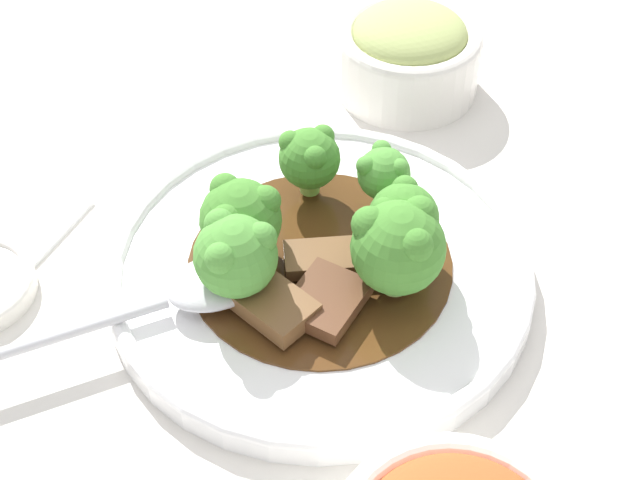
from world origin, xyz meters
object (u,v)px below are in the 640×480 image
main_plate (320,268)px  broccoli_floret_4 (240,218)px  broccoli_floret_0 (403,217)px  broccoli_floret_5 (310,157)px  serving_spoon (182,294)px  beef_strip_1 (278,307)px  broccoli_floret_3 (384,173)px  beef_strip_0 (331,256)px  broccoli_floret_1 (235,255)px  side_bowl_appetizer (408,52)px  beef_strip_2 (326,300)px  broccoli_floret_2 (398,246)px

main_plate → broccoli_floret_4: (-0.04, -0.02, 0.04)m
broccoli_floret_4 → broccoli_floret_0: bearing=33.6°
broccoli_floret_4 → broccoli_floret_5: bearing=87.9°
broccoli_floret_5 → serving_spoon: 0.12m
beef_strip_1 → broccoli_floret_3: (0.00, 0.10, 0.02)m
broccoli_floret_4 → beef_strip_0: bearing=25.6°
broccoli_floret_1 → broccoli_floret_4: broccoli_floret_1 is taller
broccoli_floret_0 → broccoli_floret_5: size_ratio=1.06×
broccoli_floret_4 → broccoli_floret_5: 0.07m
main_plate → broccoli_floret_3: size_ratio=5.76×
serving_spoon → broccoli_floret_5: bearing=86.5°
beef_strip_1 → broccoli_floret_1: bearing=178.6°
broccoli_floret_0 → side_bowl_appetizer: broccoli_floret_0 is taller
main_plate → beef_strip_1: beef_strip_1 is taller
main_plate → broccoli_floret_1: 0.07m
beef_strip_2 → broccoli_floret_2: size_ratio=0.83×
broccoli_floret_2 → broccoli_floret_4: (-0.09, -0.03, -0.01)m
beef_strip_2 → beef_strip_0: bearing=118.9°
broccoli_floret_0 → beef_strip_2: bearing=-102.8°
main_plate → broccoli_floret_3: (0.01, 0.06, 0.04)m
beef_strip_0 → broccoli_floret_1: 0.06m
beef_strip_2 → broccoli_floret_5: 0.10m
main_plate → beef_strip_1: 0.05m
broccoli_floret_1 → broccoli_floret_3: size_ratio=1.21×
broccoli_floret_3 → broccoli_floret_0: bearing=-42.4°
broccoli_floret_3 → side_bowl_appetizer: size_ratio=0.42×
broccoli_floret_0 → broccoli_floret_3: broccoli_floret_0 is taller
side_bowl_appetizer → broccoli_floret_3: bearing=-65.7°
broccoli_floret_1 → side_bowl_appetizer: broccoli_floret_1 is taller
beef_strip_1 → serving_spoon: (-0.05, -0.02, 0.00)m
broccoli_floret_1 → beef_strip_0: bearing=58.7°
beef_strip_2 → broccoli_floret_2: 0.05m
broccoli_floret_0 → broccoli_floret_1: size_ratio=0.92×
beef_strip_1 → broccoli_floret_1: (-0.03, 0.00, 0.02)m
beef_strip_1 → broccoli_floret_4: (-0.05, 0.03, 0.02)m
broccoli_floret_1 → broccoli_floret_3: (0.03, 0.10, -0.00)m
broccoli_floret_2 → serving_spoon: size_ratio=0.30×
broccoli_floret_0 → broccoli_floret_2: size_ratio=0.84×
broccoli_floret_0 → broccoli_floret_1: broccoli_floret_1 is taller
side_bowl_appetizer → broccoli_floret_2: bearing=-61.6°
broccoli_floret_4 → broccoli_floret_5: size_ratio=1.10×
broccoli_floret_2 → serving_spoon: broccoli_floret_2 is taller
broccoli_floret_4 → broccoli_floret_3: bearing=58.5°
side_bowl_appetizer → beef_strip_0: bearing=-72.3°
beef_strip_1 → main_plate: bearing=95.7°
broccoli_floret_1 → serving_spoon: broccoli_floret_1 is taller
beef_strip_2 → broccoli_floret_0: 0.06m
broccoli_floret_3 → serving_spoon: broccoli_floret_3 is taller
broccoli_floret_1 → beef_strip_1: bearing=-1.4°
main_plate → beef_strip_2: bearing=-50.4°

